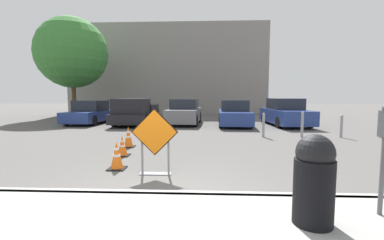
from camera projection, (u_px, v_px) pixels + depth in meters
The scene contains 20 objects.
ground_plane at pixel (191, 128), 14.27m from camera, with size 96.00×96.00×0.00m, color #565451.
sidewalk_strip at pixel (146, 227), 3.29m from camera, with size 28.46×2.07×0.14m.
curb_lip at pixel (160, 196), 4.32m from camera, with size 28.46×0.20×0.14m.
road_closed_sign at pixel (155, 138), 5.65m from camera, with size 1.04×0.20×1.49m.
traffic_cone_nearest at pixel (117, 156), 6.14m from camera, with size 0.40×0.40×0.67m.
traffic_cone_second at pixel (122, 146), 7.52m from camera, with size 0.40×0.40×0.60m.
traffic_cone_third at pixel (128, 137), 8.82m from camera, with size 0.41×0.41×0.72m.
parked_car_nearest at pixel (91, 113), 16.56m from camera, with size 2.01×4.36×1.48m.
pickup_truck at pixel (136, 113), 15.98m from camera, with size 2.08×5.56×1.61m.
parked_car_second at pixel (185, 113), 16.10m from camera, with size 2.07×4.29×1.57m.
parked_car_third at pixel (234, 114), 15.50m from camera, with size 2.03×4.75×1.52m.
parked_car_fourth at pixel (285, 113), 15.42m from camera, with size 2.07×4.75×1.62m.
trash_bin at pixel (314, 179), 3.19m from camera, with size 0.49×0.49×1.14m.
bollard_nearest at pixel (263, 124), 10.98m from camera, with size 0.12×0.12×1.04m.
bollard_second at pixel (302, 124), 10.90m from camera, with size 0.12×0.12×1.10m.
bollard_third at pixel (341, 126), 10.84m from camera, with size 0.12×0.12×0.97m.
bollard_fourth at pixel (381, 125), 10.76m from camera, with size 0.12×0.12×1.01m.
parking_meter at pixel (384, 141), 3.41m from camera, with size 0.11×0.15×1.50m.
building_facade_backdrop at pixel (169, 71), 27.53m from camera, with size 19.95×5.00×8.92m.
street_tree_behind_lot at pixel (72, 53), 20.24m from camera, with size 5.52×5.52×7.94m.
Camera 1 is at (0.73, -4.15, 1.75)m, focal length 24.00 mm.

